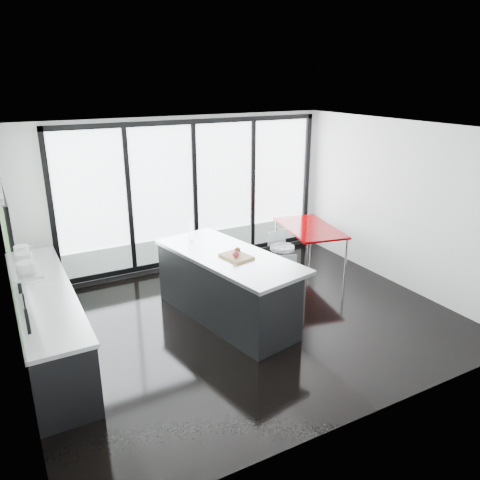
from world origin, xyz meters
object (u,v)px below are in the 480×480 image
island (225,286)px  red_table (309,248)px  bar_stool_near (287,291)px  bar_stool_far (282,267)px

island → red_table: size_ratio=1.71×
bar_stool_near → bar_stool_far: 0.89m
bar_stool_far → red_table: bearing=23.7°
island → bar_stool_far: size_ratio=3.46×
bar_stool_far → red_table: size_ratio=0.49×
red_table → island: bearing=-156.4°
island → bar_stool_near: 0.98m
bar_stool_far → red_table: red_table is taller
bar_stool_far → red_table: (0.92, 0.48, 0.03)m
bar_stool_near → red_table: bearing=64.2°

